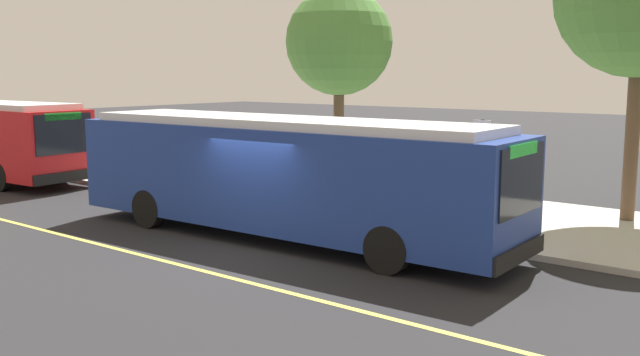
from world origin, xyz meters
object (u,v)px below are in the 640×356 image
Objects in this scene: transit_bus_main at (282,173)px; waiting_bench at (403,192)px; route_sign_post at (481,162)px; pedestrian_commuter at (426,188)px.

transit_bus_main is 7.56× the size of waiting_bench.
waiting_bench is 0.57× the size of route_sign_post.
route_sign_post is (3.98, 2.53, 0.34)m from transit_bus_main.
transit_bus_main is at bearing -128.04° from pedestrian_commuter.
transit_bus_main is at bearing -99.23° from waiting_bench.
waiting_bench is 2.20m from pedestrian_commuter.
transit_bus_main is 4.54m from waiting_bench.
waiting_bench is at bearing 150.61° from route_sign_post.
route_sign_post is 1.66× the size of pedestrian_commuter.
transit_bus_main and route_sign_post have the same top height.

